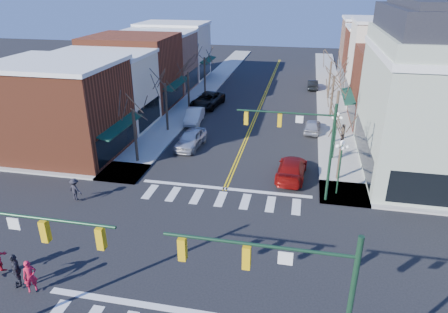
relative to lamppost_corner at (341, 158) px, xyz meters
The scene contains 34 objects.
ground 12.18m from the lamppost_corner, 133.97° to the right, with size 160.00×160.00×0.00m, color black.
sidewalk_left 20.69m from the lamppost_corner, 145.84° to the left, with size 3.50×70.00×0.15m, color #9E9B93.
sidewalk_right 11.87m from the lamppost_corner, 87.26° to the left, with size 3.50×70.00×0.15m, color #9E9B93.
bldg_left_brick_a 23.94m from the lamppost_corner, behind, with size 10.00×8.50×8.00m, color maroon.
bldg_left_stucco_a 26.14m from the lamppost_corner, 155.10° to the left, with size 10.00×7.00×7.50m, color beige.
bldg_left_brick_b 30.40m from the lamppost_corner, 141.28° to the left, with size 10.00×9.00×8.50m, color maroon.
bldg_left_tan 36.13m from the lamppost_corner, 131.01° to the left, with size 10.00×7.50×7.80m, color #A07158.
bldg_left_stucco_b 42.28m from the lamppost_corner, 124.10° to the left, with size 10.00×8.00×8.20m, color beige.
bldg_right_brick_a 18.76m from the lamppost_corner, 67.06° to the left, with size 10.00×8.50×8.00m, color maroon.
bldg_right_stucco 26.12m from the lamppost_corner, 73.72° to the left, with size 10.00×7.00×10.00m, color beige.
bldg_right_brick_b 33.33m from the lamppost_corner, 77.34° to the left, with size 10.00×8.00×8.50m, color maroon.
bldg_right_tan 41.18m from the lamppost_corner, 79.78° to the left, with size 10.00×8.00×9.00m, color #A07158.
traffic_mast_near_left 21.09m from the lamppost_corner, 130.84° to the right, with size 6.60×0.28×7.20m.
traffic_mast_near_right 16.21m from the lamppost_corner, 99.48° to the right, with size 6.60×0.28×7.20m.
traffic_mast_far_right 3.36m from the lamppost_corner, 157.49° to the right, with size 6.60×0.28×7.20m.
lamppost_corner is the anchor object (origin of this frame).
lamppost_midblock 6.50m from the lamppost_corner, 90.00° to the left, with size 0.36×0.36×4.33m.
tree_left_a 16.80m from the lamppost_corner, behind, with size 0.24×0.24×4.76m, color #382B21.
tree_left_b 19.65m from the lamppost_corner, 147.69° to the left, with size 0.24×0.24×5.04m, color #382B21.
tree_left_c 24.87m from the lamppost_corner, 131.90° to the left, with size 0.24×0.24×4.55m, color #382B21.
tree_left_d 31.27m from the lamppost_corner, 122.06° to the left, with size 0.24×0.24×4.90m, color #382B21.
tree_right_a 2.59m from the lamppost_corner, 85.43° to the left, with size 0.24×0.24×4.62m, color #382B21.
tree_right_b 10.51m from the lamppost_corner, 88.91° to the left, with size 0.24×0.24×5.18m, color #382B21.
tree_right_c 18.51m from the lamppost_corner, 89.38° to the left, with size 0.24×0.24×4.83m, color #382B21.
tree_right_d 26.51m from the lamppost_corner, 89.57° to the left, with size 0.24×0.24×4.97m, color #382B21.
car_left_near 14.79m from the lamppost_corner, 152.69° to the left, with size 1.95×4.86×1.65m, color silver.
car_left_mid 20.14m from the lamppost_corner, 136.82° to the left, with size 1.63×4.67×1.54m, color silver.
car_left_far 24.78m from the lamppost_corner, 126.24° to the left, with size 2.86×6.19×1.72m, color black.
car_right_near 4.61m from the lamppost_corner, 146.87° to the left, with size 2.16×5.31×1.54m, color maroon.
car_right_mid 13.52m from the lamppost_corner, 97.76° to the left, with size 1.60×3.97×1.35m, color silver.
car_right_far 31.76m from the lamppost_corner, 93.26° to the left, with size 1.41×4.05×1.33m, color black.
pedestrian_red_a 20.59m from the lamppost_corner, 139.11° to the right, with size 0.64×0.42×1.76m, color red.
pedestrian_dark_a 21.17m from the lamppost_corner, 141.19° to the right, with size 1.11×0.46×1.89m, color #22222A.
pedestrian_dark_b 18.90m from the lamppost_corner, 165.56° to the right, with size 1.07×0.61×1.65m, color black.
Camera 1 is at (5.29, -18.34, 14.46)m, focal length 32.00 mm.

